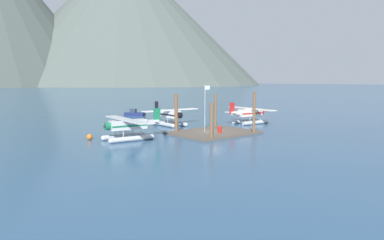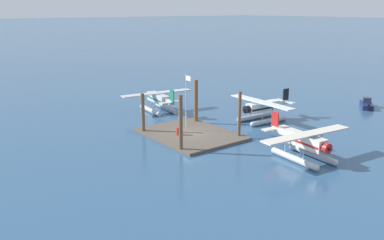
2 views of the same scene
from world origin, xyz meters
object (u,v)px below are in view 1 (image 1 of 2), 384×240
object	(u,v)px
mooring_buoy	(90,137)
seaplane_cream_stbd_fwd	(250,115)
fuel_drum	(220,130)
flagpole	(206,103)
seaplane_white_bow_centre	(170,116)
boat_navy_open_north	(134,113)
seaplane_silver_port_fwd	(128,128)

from	to	relation	value
mooring_buoy	seaplane_cream_stbd_fwd	xyz separation A→B (m)	(28.35, -2.62, 1.21)
mooring_buoy	fuel_drum	bearing A→B (deg)	-27.91
flagpole	seaplane_cream_stbd_fwd	bearing A→B (deg)	14.61
mooring_buoy	seaplane_white_bow_centre	world-z (taller)	seaplane_white_bow_centre
flagpole	mooring_buoy	distance (m)	16.14
flagpole	seaplane_white_bow_centre	distance (m)	11.26
boat_navy_open_north	seaplane_cream_stbd_fwd	bearing A→B (deg)	-72.08
fuel_drum	seaplane_silver_port_fwd	bearing A→B (deg)	157.87
fuel_drum	boat_navy_open_north	distance (m)	30.92
mooring_buoy	seaplane_cream_stbd_fwd	distance (m)	28.50
mooring_buoy	seaplane_white_bow_centre	size ratio (longest dim) A/B	0.07
fuel_drum	seaplane_silver_port_fwd	distance (m)	12.64
boat_navy_open_north	seaplane_white_bow_centre	bearing A→B (deg)	-102.59
seaplane_cream_stbd_fwd	boat_navy_open_north	size ratio (longest dim) A/B	2.46
seaplane_white_bow_centre	seaplane_silver_port_fwd	bearing A→B (deg)	-148.26
mooring_buoy	seaplane_white_bow_centre	xyz separation A→B (m)	(16.25, 4.45, 1.21)
seaplane_cream_stbd_fwd	seaplane_silver_port_fwd	bearing A→B (deg)	-178.30
seaplane_silver_port_fwd	seaplane_cream_stbd_fwd	bearing A→B (deg)	1.70
flagpole	seaplane_white_bow_centre	bearing A→B (deg)	79.74
fuel_drum	mooring_buoy	distance (m)	17.33
flagpole	boat_navy_open_north	bearing A→B (deg)	78.28
fuel_drum	seaplane_silver_port_fwd	xyz separation A→B (m)	(-11.68, 4.75, 0.84)
mooring_buoy	boat_navy_open_north	bearing A→B (deg)	47.88
flagpole	seaplane_silver_port_fwd	bearing A→B (deg)	164.68
seaplane_white_bow_centre	seaplane_silver_port_fwd	distance (m)	14.84
mooring_buoy	boat_navy_open_north	distance (m)	30.20
mooring_buoy	seaplane_white_bow_centre	distance (m)	16.89
flagpole	mooring_buoy	size ratio (longest dim) A/B	9.18
seaplane_cream_stbd_fwd	mooring_buoy	bearing A→B (deg)	174.71
flagpole	mooring_buoy	xyz separation A→B (m)	(-14.31, 6.28, -4.03)
seaplane_cream_stbd_fwd	seaplane_white_bow_centre	distance (m)	14.02
seaplane_white_bow_centre	boat_navy_open_north	xyz separation A→B (m)	(4.01, 17.96, -1.09)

